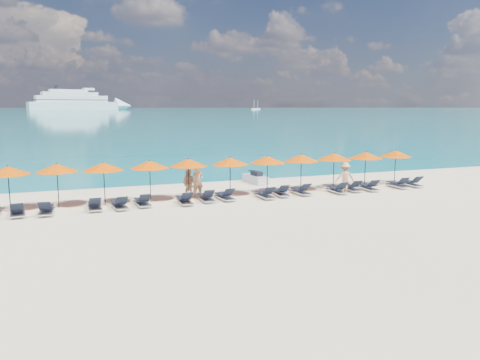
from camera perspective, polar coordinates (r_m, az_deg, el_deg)
name	(u,v)px	position (r m, az deg, el deg)	size (l,w,h in m)	color
ground	(262,214)	(22.29, 2.65, -4.19)	(1400.00, 1400.00, 0.00)	beige
sea	(74,109)	(680.08, -19.54, 8.14)	(1600.00, 1300.00, 0.01)	#1FA9B2
cruise_ship	(83,102)	(586.93, -18.61, 8.97)	(120.72, 47.13, 33.31)	silver
sailboat_near	(254,109)	(554.42, 1.71, 8.68)	(6.45, 2.15, 11.83)	silver
sailboat_far	(258,109)	(588.00, 2.16, 8.70)	(6.39, 2.13, 11.71)	silver
jetski	(255,178)	(31.13, 1.89, 0.22)	(1.10, 2.27, 0.78)	silver
beachgoer_a	(198,182)	(26.28, -5.18, -0.19)	(0.66, 0.43, 1.80)	tan
beachgoer_b	(189,184)	(26.18, -6.24, -0.45)	(0.78, 0.45, 1.60)	tan
beachgoer_c	(345,177)	(28.67, 12.67, 0.36)	(1.14, 0.53, 1.76)	tan
umbrella_0	(8,171)	(25.11, -26.47, 1.04)	(2.10, 2.10, 2.28)	black
umbrella_1	(57,168)	(25.18, -21.45, 1.38)	(2.10, 2.10, 2.28)	black
umbrella_2	(103,167)	(24.95, -16.31, 1.58)	(2.10, 2.10, 2.28)	black
umbrella_3	(150,164)	(25.26, -10.96, 1.87)	(2.10, 2.10, 2.28)	black
umbrella_4	(188,163)	(25.76, -6.31, 2.12)	(2.10, 2.10, 2.28)	black
umbrella_5	(230,161)	(26.30, -1.21, 2.32)	(2.10, 2.10, 2.28)	black
umbrella_6	(267,160)	(27.12, 3.35, 2.51)	(2.10, 2.10, 2.28)	black
umbrella_7	(301,158)	(28.14, 7.49, 2.69)	(2.10, 2.10, 2.28)	black
umbrella_8	(334,157)	(29.22, 11.40, 2.82)	(2.10, 2.10, 2.28)	black
umbrella_9	(366,155)	(30.49, 15.07, 2.94)	(2.10, 2.10, 2.28)	black
umbrella_10	(396,154)	(32.01, 18.46, 3.06)	(2.10, 2.10, 2.28)	black
lounger_1	(17,211)	(24.18, -25.50, -3.46)	(0.76, 1.75, 0.66)	silver
lounger_2	(46,210)	(23.99, -22.55, -3.36)	(0.72, 1.73, 0.66)	silver
lounger_3	(95,205)	(24.17, -17.30, -2.98)	(0.65, 1.71, 0.66)	silver
lounger_4	(119,204)	(24.10, -14.49, -2.89)	(0.79, 1.76, 0.66)	silver
lounger_5	(142,202)	(24.50, -11.82, -2.60)	(0.75, 1.74, 0.66)	silver
lounger_6	(185,200)	(24.62, -6.74, -2.41)	(0.66, 1.71, 0.66)	silver
lounger_7	(206,197)	(25.21, -4.13, -2.10)	(0.67, 1.72, 0.66)	silver
lounger_8	(225,196)	(25.53, -1.86, -1.94)	(0.78, 1.75, 0.66)	silver
lounger_9	(265,194)	(26.02, 3.04, -1.74)	(0.69, 1.72, 0.66)	silver
lounger_10	(281,192)	(26.72, 4.97, -1.47)	(0.78, 1.75, 0.66)	silver
lounger_11	(301,191)	(27.28, 7.39, -1.29)	(0.70, 1.73, 0.66)	silver
lounger_12	(337,189)	(28.09, 11.77, -1.11)	(0.65, 1.71, 0.66)	silver
lounger_13	(351,187)	(28.91, 13.41, -0.88)	(0.69, 1.73, 0.66)	silver
lounger_14	(369,187)	(29.41, 15.42, -0.80)	(0.78, 1.75, 0.66)	silver
lounger_15	(398,184)	(30.88, 18.66, -0.49)	(0.68, 1.72, 0.66)	silver
lounger_16	(412,183)	(31.72, 20.21, -0.33)	(0.76, 1.75, 0.66)	silver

